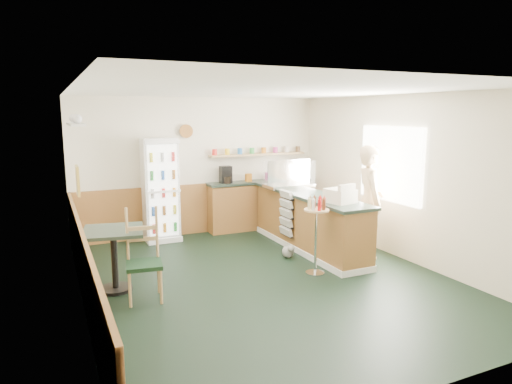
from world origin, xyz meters
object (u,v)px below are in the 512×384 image
display_case (289,174)px  cafe_table (114,248)px  drinks_fridge (161,190)px  cash_register (340,196)px  condiment_stand (316,224)px  shopkeeper (369,202)px  cafe_chair (142,252)px

display_case → cafe_table: (-3.40, -1.29, -0.66)m
drinks_fridge → cash_register: drinks_fridge is taller
condiment_stand → cafe_table: 2.90m
drinks_fridge → shopkeeper: bearing=-39.8°
shopkeeper → cafe_chair: (-3.80, -0.18, -0.32)m
condiment_stand → cafe_chair: bearing=175.8°
cash_register → cafe_table: cash_register is taller
display_case → shopkeeper: size_ratio=0.48×
condiment_stand → cafe_table: size_ratio=1.28×
condiment_stand → cafe_chair: 2.54m
shopkeeper → cafe_chair: bearing=114.0°
cash_register → condiment_stand: cash_register is taller
cash_register → shopkeeper: size_ratio=0.21×
shopkeeper → condiment_stand: shopkeeper is taller
display_case → condiment_stand: size_ratio=0.77×
display_case → cafe_chair: display_case is taller
drinks_fridge → cafe_table: (-1.17, -2.23, -0.36)m
cafe_chair → shopkeeper: bearing=11.1°
display_case → shopkeeper: bearing=-65.1°
cash_register → condiment_stand: 0.69m
cash_register → cafe_table: size_ratio=0.43×
cash_register → condiment_stand: bearing=-170.8°
drinks_fridge → condiment_stand: size_ratio=1.67×
drinks_fridge → cafe_chair: (-0.87, -2.62, -0.34)m
drinks_fridge → cash_register: (2.23, -2.59, 0.15)m
display_case → condiment_stand: display_case is taller
cash_register → condiment_stand: (-0.56, -0.21, -0.34)m
shopkeeper → cafe_chair: 3.82m
cafe_chair → display_case: bearing=37.0°
shopkeeper → cafe_table: bearing=108.3°
shopkeeper → condiment_stand: size_ratio=1.62×
drinks_fridge → display_case: size_ratio=2.16×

